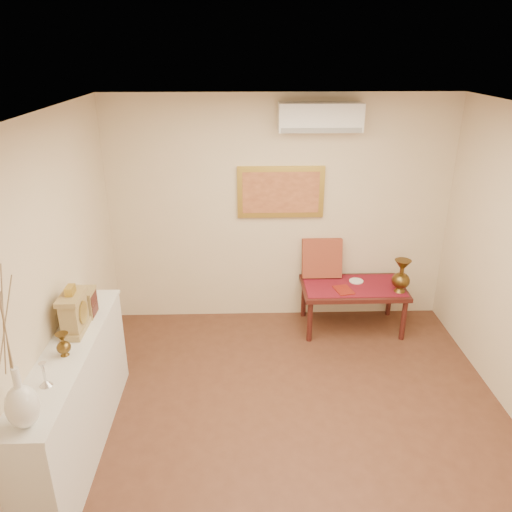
{
  "coord_description": "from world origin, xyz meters",
  "views": [
    {
      "loc": [
        -0.46,
        -3.34,
        3.15
      ],
      "look_at": [
        -0.32,
        1.15,
        1.26
      ],
      "focal_mm": 35.0,
      "sensor_mm": 36.0,
      "label": 1
    }
  ],
  "objects_px": {
    "wooden_chest": "(86,303)",
    "low_table": "(353,291)",
    "mantel_clock": "(74,312)",
    "white_vase": "(10,352)",
    "display_ledge": "(76,399)",
    "brass_urn_tall": "(402,272)"
  },
  "relations": [
    {
      "from": "low_table",
      "to": "display_ledge",
      "type": "bearing_deg",
      "value": -144.9
    },
    {
      "from": "display_ledge",
      "to": "mantel_clock",
      "type": "relative_size",
      "value": 4.93
    },
    {
      "from": "display_ledge",
      "to": "mantel_clock",
      "type": "height_order",
      "value": "mantel_clock"
    },
    {
      "from": "white_vase",
      "to": "low_table",
      "type": "distance_m",
      "value": 3.95
    },
    {
      "from": "display_ledge",
      "to": "mantel_clock",
      "type": "bearing_deg",
      "value": 90.51
    },
    {
      "from": "display_ledge",
      "to": "mantel_clock",
      "type": "distance_m",
      "value": 0.71
    },
    {
      "from": "mantel_clock",
      "to": "wooden_chest",
      "type": "xyz_separation_m",
      "value": [
        0.01,
        0.26,
        -0.05
      ]
    },
    {
      "from": "display_ledge",
      "to": "wooden_chest",
      "type": "bearing_deg",
      "value": 88.72
    },
    {
      "from": "brass_urn_tall",
      "to": "mantel_clock",
      "type": "distance_m",
      "value": 3.51
    },
    {
      "from": "wooden_chest",
      "to": "white_vase",
      "type": "bearing_deg",
      "value": -89.59
    },
    {
      "from": "wooden_chest",
      "to": "low_table",
      "type": "height_order",
      "value": "wooden_chest"
    },
    {
      "from": "low_table",
      "to": "mantel_clock",
      "type": "bearing_deg",
      "value": -148.83
    },
    {
      "from": "brass_urn_tall",
      "to": "wooden_chest",
      "type": "height_order",
      "value": "wooden_chest"
    },
    {
      "from": "brass_urn_tall",
      "to": "low_table",
      "type": "xyz_separation_m",
      "value": [
        -0.5,
        0.16,
        -0.31
      ]
    },
    {
      "from": "display_ledge",
      "to": "low_table",
      "type": "xyz_separation_m",
      "value": [
        2.67,
        1.88,
        -0.01
      ]
    },
    {
      "from": "wooden_chest",
      "to": "display_ledge",
      "type": "bearing_deg",
      "value": -91.28
    },
    {
      "from": "wooden_chest",
      "to": "mantel_clock",
      "type": "bearing_deg",
      "value": -93.06
    },
    {
      "from": "brass_urn_tall",
      "to": "low_table",
      "type": "bearing_deg",
      "value": 162.24
    },
    {
      "from": "display_ledge",
      "to": "white_vase",
      "type": "bearing_deg",
      "value": -88.56
    },
    {
      "from": "white_vase",
      "to": "display_ledge",
      "type": "height_order",
      "value": "white_vase"
    },
    {
      "from": "wooden_chest",
      "to": "low_table",
      "type": "bearing_deg",
      "value": 27.01
    },
    {
      "from": "white_vase",
      "to": "low_table",
      "type": "xyz_separation_m",
      "value": [
        2.65,
        2.74,
        -1.03
      ]
    }
  ]
}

